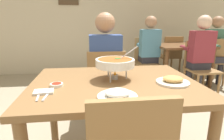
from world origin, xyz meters
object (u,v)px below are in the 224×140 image
(chair_bg_left, at_px, (146,59))
(patron_bg_right, at_px, (216,46))
(chair_bg_right, at_px, (214,59))
(appetizer_plate, at_px, (173,81))
(dining_table_far, at_px, (182,52))
(dining_table_main, at_px, (114,95))
(chair_bg_middle, at_px, (199,65))
(sauce_dish, at_px, (57,85))
(rice_plate, at_px, (117,95))
(patron_bg_left, at_px, (149,47))
(curry_bowl, at_px, (115,63))
(patron_bg_middle, at_px, (200,51))
(chair_bg_corner, at_px, (170,54))
(chair_diner_main, at_px, (106,83))
(diner_main, at_px, (105,63))

(chair_bg_left, height_order, patron_bg_right, patron_bg_right)
(chair_bg_right, bearing_deg, appetizer_plate, -131.06)
(dining_table_far, distance_m, chair_bg_right, 0.64)
(dining_table_main, distance_m, dining_table_far, 2.62)
(chair_bg_middle, bearing_deg, sauce_dish, -142.51)
(rice_plate, xyz_separation_m, chair_bg_right, (2.24, 2.29, -0.29))
(rice_plate, bearing_deg, dining_table_far, 55.79)
(patron_bg_left, bearing_deg, curry_bowl, -114.77)
(patron_bg_middle, bearing_deg, appetizer_plate, -126.70)
(patron_bg_left, xyz_separation_m, patron_bg_middle, (0.67, -0.57, 0.00))
(chair_bg_corner, bearing_deg, chair_bg_middle, -88.61)
(chair_diner_main, height_order, patron_bg_left, patron_bg_left)
(chair_diner_main, distance_m, diner_main, 0.24)
(diner_main, relative_size, patron_bg_middle, 1.00)
(chair_diner_main, bearing_deg, chair_bg_corner, 48.59)
(dining_table_far, height_order, patron_bg_left, patron_bg_left)
(chair_bg_corner, height_order, patron_bg_right, patron_bg_right)
(chair_bg_left, relative_size, patron_bg_right, 0.69)
(chair_bg_middle, xyz_separation_m, chair_bg_right, (0.58, 0.45, 0.00))
(dining_table_main, bearing_deg, appetizer_plate, -12.96)
(chair_diner_main, distance_m, appetizer_plate, 1.00)
(patron_bg_middle, bearing_deg, chair_diner_main, -155.18)
(sauce_dish, distance_m, chair_bg_corner, 3.35)
(chair_diner_main, bearing_deg, curry_bowl, -89.00)
(curry_bowl, relative_size, chair_bg_right, 0.37)
(diner_main, height_order, patron_bg_middle, same)
(curry_bowl, height_order, sauce_dish, curry_bowl)
(chair_diner_main, relative_size, sauce_dish, 10.00)
(rice_plate, bearing_deg, chair_bg_middle, 47.77)
(appetizer_plate, height_order, chair_bg_right, chair_bg_right)
(curry_bowl, relative_size, dining_table_far, 0.33)
(chair_bg_right, bearing_deg, curry_bowl, -139.07)
(chair_diner_main, xyz_separation_m, rice_plate, (-0.03, -1.08, 0.29))
(dining_table_main, distance_m, rice_plate, 0.34)
(dining_table_far, height_order, patron_bg_middle, patron_bg_middle)
(chair_bg_middle, height_order, patron_bg_right, patron_bg_right)
(rice_plate, distance_m, patron_bg_middle, 2.45)
(dining_table_far, distance_m, chair_bg_left, 0.70)
(dining_table_main, bearing_deg, dining_table_far, 52.37)
(chair_bg_left, bearing_deg, appetizer_plate, -102.40)
(dining_table_main, height_order, chair_diner_main, chair_diner_main)
(chair_diner_main, distance_m, dining_table_far, 2.07)
(appetizer_plate, relative_size, patron_bg_right, 0.18)
(chair_bg_middle, relative_size, patron_bg_right, 0.69)
(rice_plate, bearing_deg, sauce_dish, 146.77)
(sauce_dish, height_order, patron_bg_left, patron_bg_left)
(chair_bg_middle, height_order, chair_bg_corner, same)
(chair_bg_corner, height_order, patron_bg_left, patron_bg_left)
(sauce_dish, xyz_separation_m, chair_bg_corner, (2.03, 2.65, -0.28))
(diner_main, bearing_deg, appetizer_plate, -64.86)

